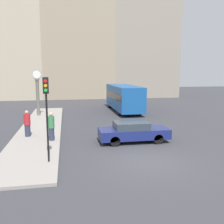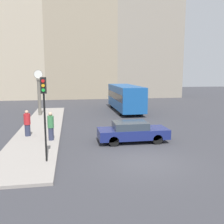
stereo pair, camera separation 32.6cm
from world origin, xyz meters
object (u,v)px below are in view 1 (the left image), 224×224
pedestrian_green_hoodie (51,126)px  pedestrian_red_top (27,124)px  sedan_car (133,131)px  traffic_light_near (46,102)px  street_clock (38,93)px  bus_distant (124,97)px

pedestrian_green_hoodie → pedestrian_red_top: (-1.65, 1.34, -0.03)m
sedan_car → traffic_light_near: size_ratio=1.09×
traffic_light_near → sedan_car: bearing=31.5°
street_clock → pedestrian_green_hoodie: size_ratio=2.51×
traffic_light_near → pedestrian_green_hoodie: (-0.05, 3.90, -1.99)m
sedan_car → pedestrian_red_top: (-6.76, 2.13, 0.33)m
pedestrian_red_top → bus_distant: bearing=49.0°
bus_distant → sedan_car: bearing=-100.5°
street_clock → pedestrian_red_top: (0.14, -8.52, -1.35)m
street_clock → traffic_light_near: bearing=-82.4°
traffic_light_near → pedestrian_red_top: bearing=107.9°
street_clock → sedan_car: bearing=-57.0°
bus_distant → traffic_light_near: size_ratio=2.24×
sedan_car → bus_distant: bearing=79.5°
sedan_car → traffic_light_near: 6.39m
bus_distant → street_clock: 9.46m
traffic_light_near → pedestrian_red_top: traffic_light_near is taller
bus_distant → pedestrian_red_top: (-9.09, -10.46, -0.66)m
sedan_car → street_clock: (-6.91, 10.65, 1.68)m
pedestrian_green_hoodie → pedestrian_red_top: size_ratio=1.02×
sedan_car → pedestrian_green_hoodie: size_ratio=2.46×
sedan_car → street_clock: street_clock is taller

